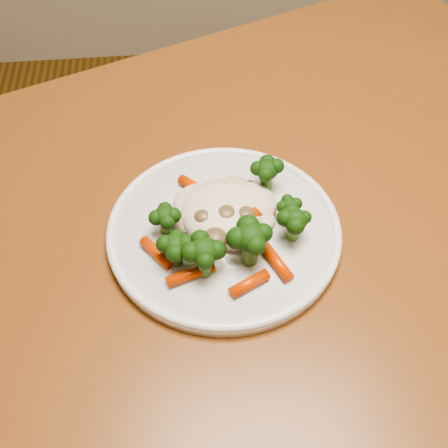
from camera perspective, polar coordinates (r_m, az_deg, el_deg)
dining_table at (r=0.72m, az=1.34°, el=-5.67°), size 1.29×1.09×0.75m
plate at (r=0.62m, az=-0.00°, el=-0.81°), size 0.25×0.25×0.01m
meal at (r=0.59m, az=0.43°, el=0.43°), size 0.18×0.17×0.05m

